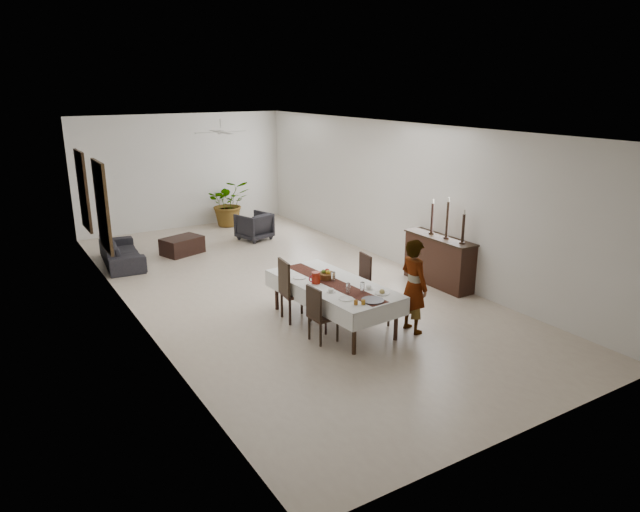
# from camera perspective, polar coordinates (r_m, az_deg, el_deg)

# --- Properties ---
(floor) EXTENTS (6.00, 12.00, 0.00)m
(floor) POSITION_cam_1_polar(r_m,az_deg,el_deg) (11.72, -3.63, -3.06)
(floor) COLOR beige
(floor) RESTS_ON ground
(ceiling) EXTENTS (6.00, 12.00, 0.02)m
(ceiling) POSITION_cam_1_polar(r_m,az_deg,el_deg) (11.05, -3.95, 12.74)
(ceiling) COLOR white
(ceiling) RESTS_ON wall_back
(wall_back) EXTENTS (6.00, 0.02, 3.20)m
(wall_back) POSITION_cam_1_polar(r_m,az_deg,el_deg) (16.74, -13.55, 8.21)
(wall_back) COLOR white
(wall_back) RESTS_ON floor
(wall_front) EXTENTS (6.00, 0.02, 3.20)m
(wall_front) POSITION_cam_1_polar(r_m,az_deg,el_deg) (6.79, 20.77, -4.90)
(wall_front) COLOR white
(wall_front) RESTS_ON floor
(wall_left) EXTENTS (0.02, 12.00, 3.20)m
(wall_left) POSITION_cam_1_polar(r_m,az_deg,el_deg) (10.27, -18.75, 2.51)
(wall_left) COLOR white
(wall_left) RESTS_ON floor
(wall_right) EXTENTS (0.02, 12.00, 3.20)m
(wall_right) POSITION_cam_1_polar(r_m,az_deg,el_deg) (12.92, 8.11, 6.05)
(wall_right) COLOR white
(wall_right) RESTS_ON floor
(dining_table_top) EXTENTS (1.16, 2.43, 0.05)m
(dining_table_top) POSITION_cam_1_polar(r_m,az_deg,el_deg) (9.69, 1.28, -2.89)
(dining_table_top) COLOR black
(dining_table_top) RESTS_ON table_leg_fl
(table_leg_fl) EXTENTS (0.07, 0.07, 0.69)m
(table_leg_fl) POSITION_cam_1_polar(r_m,az_deg,el_deg) (8.77, 3.44, -7.74)
(table_leg_fl) COLOR black
(table_leg_fl) RESTS_ON floor
(table_leg_fr) EXTENTS (0.07, 0.07, 0.69)m
(table_leg_fr) POSITION_cam_1_polar(r_m,az_deg,el_deg) (9.29, 7.62, -6.38)
(table_leg_fr) COLOR black
(table_leg_fr) RESTS_ON floor
(table_leg_bl) EXTENTS (0.07, 0.07, 0.69)m
(table_leg_bl) POSITION_cam_1_polar(r_m,az_deg,el_deg) (10.46, -4.35, -3.57)
(table_leg_bl) COLOR black
(table_leg_bl) RESTS_ON floor
(table_leg_br) EXTENTS (0.07, 0.07, 0.69)m
(table_leg_br) POSITION_cam_1_polar(r_m,az_deg,el_deg) (10.91, -0.47, -2.65)
(table_leg_br) COLOR black
(table_leg_br) RESTS_ON floor
(tablecloth_top) EXTENTS (1.35, 2.62, 0.01)m
(tablecloth_top) POSITION_cam_1_polar(r_m,az_deg,el_deg) (9.68, 1.28, -2.72)
(tablecloth_top) COLOR white
(tablecloth_top) RESTS_ON dining_table_top
(tablecloth_drape_left) EXTENTS (0.20, 2.53, 0.30)m
(tablecloth_drape_left) POSITION_cam_1_polar(r_m,az_deg,el_deg) (9.42, -1.53, -4.23)
(tablecloth_drape_left) COLOR white
(tablecloth_drape_left) RESTS_ON dining_table_top
(tablecloth_drape_right) EXTENTS (0.20, 2.53, 0.30)m
(tablecloth_drape_right) POSITION_cam_1_polar(r_m,az_deg,el_deg) (10.07, 3.90, -2.84)
(tablecloth_drape_right) COLOR white
(tablecloth_drape_right) RESTS_ON dining_table_top
(tablecloth_drape_near) EXTENTS (1.16, 0.10, 0.30)m
(tablecloth_drape_near) POSITION_cam_1_polar(r_m,az_deg,el_deg) (8.83, 6.25, -5.82)
(tablecloth_drape_near) COLOR silver
(tablecloth_drape_near) RESTS_ON dining_table_top
(tablecloth_drape_far) EXTENTS (1.16, 0.10, 0.30)m
(tablecloth_drape_far) POSITION_cam_1_polar(r_m,az_deg,el_deg) (10.71, -2.81, -1.60)
(tablecloth_drape_far) COLOR white
(tablecloth_drape_far) RESTS_ON dining_table_top
(table_runner) EXTENTS (0.53, 2.48, 0.00)m
(table_runner) POSITION_cam_1_polar(r_m,az_deg,el_deg) (9.68, 1.28, -2.68)
(table_runner) COLOR #512117
(table_runner) RESTS_ON tablecloth_top
(red_pitcher) EXTENTS (0.16, 0.16, 0.20)m
(red_pitcher) POSITION_cam_1_polar(r_m,az_deg,el_deg) (9.62, -0.42, -2.19)
(red_pitcher) COLOR #981B0B
(red_pitcher) RESTS_ON tablecloth_top
(pitcher_handle) EXTENTS (0.12, 0.03, 0.12)m
(pitcher_handle) POSITION_cam_1_polar(r_m,az_deg,el_deg) (9.58, -0.83, -2.28)
(pitcher_handle) COLOR maroon
(pitcher_handle) RESTS_ON red_pitcher
(wine_glass_near) EXTENTS (0.07, 0.07, 0.17)m
(wine_glass_near) POSITION_cam_1_polar(r_m,az_deg,el_deg) (9.25, 4.26, -3.13)
(wine_glass_near) COLOR white
(wine_glass_near) RESTS_ON tablecloth_top
(wine_glass_mid) EXTENTS (0.07, 0.07, 0.17)m
(wine_glass_mid) POSITION_cam_1_polar(r_m,az_deg,el_deg) (9.19, 2.83, -3.23)
(wine_glass_mid) COLOR white
(wine_glass_mid) RESTS_ON tablecloth_top
(wine_glass_far) EXTENTS (0.07, 0.07, 0.17)m
(wine_glass_far) POSITION_cam_1_polar(r_m,az_deg,el_deg) (9.72, 1.34, -2.09)
(wine_glass_far) COLOR white
(wine_glass_far) RESTS_ON tablecloth_top
(teacup_right) EXTENTS (0.09, 0.09, 0.06)m
(teacup_right) POSITION_cam_1_polar(r_m,az_deg,el_deg) (9.41, 4.89, -3.14)
(teacup_right) COLOR white
(teacup_right) RESTS_ON saucer_right
(saucer_right) EXTENTS (0.15, 0.15, 0.01)m
(saucer_right) POSITION_cam_1_polar(r_m,az_deg,el_deg) (9.42, 4.89, -3.27)
(saucer_right) COLOR white
(saucer_right) RESTS_ON tablecloth_top
(teacup_left) EXTENTS (0.09, 0.09, 0.06)m
(teacup_left) POSITION_cam_1_polar(r_m,az_deg,el_deg) (9.24, 1.10, -3.46)
(teacup_left) COLOR white
(teacup_left) RESTS_ON saucer_left
(saucer_left) EXTENTS (0.15, 0.15, 0.01)m
(saucer_left) POSITION_cam_1_polar(r_m,az_deg,el_deg) (9.25, 1.10, -3.60)
(saucer_left) COLOR white
(saucer_left) RESTS_ON tablecloth_top
(plate_near_right) EXTENTS (0.24, 0.24, 0.01)m
(plate_near_right) POSITION_cam_1_polar(r_m,az_deg,el_deg) (9.23, 6.22, -3.73)
(plate_near_right) COLOR white
(plate_near_right) RESTS_ON tablecloth_top
(bread_near_right) EXTENTS (0.09, 0.09, 0.09)m
(bread_near_right) POSITION_cam_1_polar(r_m,az_deg,el_deg) (9.22, 6.22, -3.57)
(bread_near_right) COLOR tan
(bread_near_right) RESTS_ON plate_near_right
(plate_near_left) EXTENTS (0.24, 0.24, 0.01)m
(plate_near_left) POSITION_cam_1_polar(r_m,az_deg,el_deg) (8.96, 2.62, -4.30)
(plate_near_left) COLOR white
(plate_near_left) RESTS_ON tablecloth_top
(plate_far_left) EXTENTS (0.24, 0.24, 0.01)m
(plate_far_left) POSITION_cam_1_polar(r_m,az_deg,el_deg) (9.92, -2.06, -2.16)
(plate_far_left) COLOR silver
(plate_far_left) RESTS_ON tablecloth_top
(serving_tray) EXTENTS (0.35, 0.35, 0.02)m
(serving_tray) POSITION_cam_1_polar(r_m,az_deg,el_deg) (8.93, 5.29, -4.43)
(serving_tray) COLOR #434348
(serving_tray) RESTS_ON tablecloth_top
(jam_jar_a) EXTENTS (0.06, 0.06, 0.07)m
(jam_jar_a) POSITION_cam_1_polar(r_m,az_deg,el_deg) (8.76, 4.35, -4.62)
(jam_jar_a) COLOR #996516
(jam_jar_a) RESTS_ON tablecloth_top
(jam_jar_b) EXTENTS (0.06, 0.06, 0.07)m
(jam_jar_b) POSITION_cam_1_polar(r_m,az_deg,el_deg) (8.75, 3.60, -4.65)
(jam_jar_b) COLOR brown
(jam_jar_b) RESTS_ON tablecloth_top
(fruit_basket) EXTENTS (0.30, 0.30, 0.10)m
(fruit_basket) POSITION_cam_1_polar(r_m,az_deg,el_deg) (9.88, 0.65, -1.98)
(fruit_basket) COLOR brown
(fruit_basket) RESTS_ON tablecloth_top
(fruit_red) EXTENTS (0.09, 0.09, 0.09)m
(fruit_red) POSITION_cam_1_polar(r_m,az_deg,el_deg) (9.89, 0.72, -1.51)
(fruit_red) COLOR #A61013
(fruit_red) RESTS_ON fruit_basket
(fruit_green) EXTENTS (0.08, 0.08, 0.08)m
(fruit_green) POSITION_cam_1_polar(r_m,az_deg,el_deg) (9.85, 0.36, -1.57)
(fruit_green) COLOR olive
(fruit_green) RESTS_ON fruit_basket
(fruit_yellow) EXTENTS (0.08, 0.08, 0.08)m
(fruit_yellow) POSITION_cam_1_polar(r_m,az_deg,el_deg) (9.82, 0.82, -1.65)
(fruit_yellow) COLOR gold
(fruit_yellow) RESTS_ON fruit_basket
(chair_right_near_seat) EXTENTS (0.52, 0.52, 0.05)m
(chair_right_near_seat) POSITION_cam_1_polar(r_m,az_deg,el_deg) (9.67, 8.26, -4.85)
(chair_right_near_seat) COLOR black
(chair_right_near_seat) RESTS_ON chair_right_near_leg_fl
(chair_right_near_leg_fl) EXTENTS (0.05, 0.05, 0.41)m
(chair_right_near_leg_fl) POSITION_cam_1_polar(r_m,az_deg,el_deg) (9.69, 9.54, -6.37)
(chair_right_near_leg_fl) COLOR black
(chair_right_near_leg_fl) RESTS_ON floor
(chair_right_near_leg_fr) EXTENTS (0.05, 0.05, 0.41)m
(chair_right_near_leg_fr) POSITION_cam_1_polar(r_m,az_deg,el_deg) (9.97, 8.72, -5.63)
(chair_right_near_leg_fr) COLOR black
(chair_right_near_leg_fr) RESTS_ON floor
(chair_right_near_leg_bl) EXTENTS (0.05, 0.05, 0.41)m
(chair_right_near_leg_bl) POSITION_cam_1_polar(r_m,az_deg,el_deg) (9.55, 7.66, -6.62)
(chair_right_near_leg_bl) COLOR black
(chair_right_near_leg_bl) RESTS_ON floor
(chair_right_near_leg_br) EXTENTS (0.05, 0.05, 0.41)m
(chair_right_near_leg_br) POSITION_cam_1_polar(r_m,az_deg,el_deg) (9.84, 6.89, -5.86)
(chair_right_near_leg_br) COLOR black
(chair_right_near_leg_br) RESTS_ON floor
(chair_right_near_back) EXTENTS (0.15, 0.41, 0.53)m
(chair_right_near_back) POSITION_cam_1_polar(r_m,az_deg,el_deg) (9.65, 9.37, -3.15)
(chair_right_near_back) COLOR black
(chair_right_near_back) RESTS_ON chair_right_near_seat
(chair_right_far_seat) EXTENTS (0.45, 0.45, 0.05)m
(chair_right_far_seat) POSITION_cam_1_polar(r_m,az_deg,el_deg) (10.64, 3.65, -2.73)
(chair_right_far_seat) COLOR black
(chair_right_far_seat) RESTS_ON chair_right_far_leg_fl
(chair_right_far_leg_fl) EXTENTS (0.04, 0.04, 0.40)m
(chair_right_far_leg_fl) POSITION_cam_1_polar(r_m,az_deg,el_deg) (10.66, 4.86, -4.01)
(chair_right_far_leg_fl) COLOR black
(chair_right_far_leg_fl) RESTS_ON floor
(chair_right_far_leg_fr) EXTENTS (0.04, 0.04, 0.40)m
(chair_right_far_leg_fr) POSITION_cam_1_polar(r_m,az_deg,el_deg) (10.93, 3.97, -3.45)
(chair_right_far_leg_fr) COLOR black
(chair_right_far_leg_fr) RESTS_ON floor
(chair_right_far_leg_bl) EXTENTS (0.04, 0.04, 0.40)m
(chair_right_far_leg_bl) POSITION_cam_1_polar(r_m,az_deg,el_deg) (10.50, 3.28, -4.30)
(chair_right_far_leg_bl) COLOR black
(chair_right_far_leg_bl) RESTS_ON floor
(chair_right_far_leg_br) EXTENTS (0.04, 0.04, 0.40)m
(chair_right_far_leg_br) POSITION_cam_1_polar(r_m,az_deg,el_deg) (10.78, 2.42, -3.72)
(chair_right_far_leg_br) COLOR black
(chair_right_far_leg_br) RESTS_ON floor
(chair_right_far_back) EXTENTS (0.08, 0.41, 0.52)m
(chair_right_far_back) POSITION_cam_1_polar(r_m,az_deg,el_deg) (10.64, 4.55, -1.17)
(chair_right_far_back) COLOR black
(chair_right_far_back) RESTS_ON chair_right_far_seat
(chair_left_near_seat) EXTENTS (0.42, 0.42, 0.05)m
(chair_left_near_seat) POSITION_cam_1_polar(r_m,az_deg,el_deg) (9.17, 0.33, -6.06)
(chair_left_near_seat) COLOR black
(chair_left_near_seat) RESTS_ON chair_left_near_leg_fl
(chair_left_near_leg_fl) EXTENTS (0.04, 0.04, 0.40)m
(chair_left_near_leg_fl) POSITION_cam_1_polar(r_m,az_deg,el_deg) (9.30, -1.09, -7.21)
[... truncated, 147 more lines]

